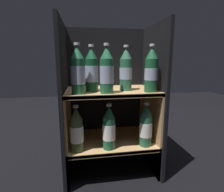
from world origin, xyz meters
TOP-DOWN VIEW (x-y plane):
  - ground_plane at (0.00, 0.00)m, footprint 6.00×6.00m
  - fridge_back_wall at (0.00, 0.41)m, footprint 0.61×0.02m
  - fridge_side_left at (-0.30, 0.20)m, footprint 0.02×0.44m
  - fridge_side_right at (0.30, 0.20)m, footprint 0.02×0.44m
  - shelf_lower at (0.00, 0.19)m, footprint 0.57×0.40m
  - shelf_upper at (0.00, 0.20)m, footprint 0.57×0.40m
  - bottle_upper_front_0 at (-0.20, 0.07)m, footprint 0.08×0.08m
  - bottle_upper_front_1 at (-0.04, 0.07)m, footprint 0.08×0.08m
  - bottle_upper_front_2 at (0.22, 0.07)m, footprint 0.08×0.08m
  - bottle_upper_back_0 at (-0.12, 0.15)m, footprint 0.08×0.08m
  - bottle_upper_back_1 at (0.09, 0.15)m, footprint 0.08×0.08m
  - bottle_lower_front_0 at (-0.22, 0.07)m, footprint 0.08×0.08m
  - bottle_lower_front_1 at (-0.03, 0.07)m, footprint 0.08×0.08m
  - bottle_lower_front_2 at (0.20, 0.07)m, footprint 0.08×0.08m

SIDE VIEW (x-z plane):
  - ground_plane at x=0.00m, z-range 0.00..0.00m
  - shelf_lower at x=0.00m, z-range 0.07..0.29m
  - bottle_lower_front_0 at x=-0.22m, z-range 0.21..0.49m
  - bottle_lower_front_1 at x=-0.03m, z-range 0.21..0.49m
  - bottle_lower_front_2 at x=0.20m, z-range 0.21..0.49m
  - shelf_upper at x=0.00m, z-range 0.12..0.69m
  - fridge_back_wall at x=0.00m, z-range 0.00..0.99m
  - fridge_side_left at x=-0.30m, z-range 0.00..0.99m
  - fridge_side_right at x=0.30m, z-range 0.00..0.99m
  - bottle_upper_front_0 at x=-0.20m, z-range 0.55..0.83m
  - bottle_upper_front_1 at x=-0.04m, z-range 0.55..0.83m
  - bottle_upper_back_0 at x=-0.12m, z-range 0.55..0.83m
  - bottle_upper_back_1 at x=0.09m, z-range 0.55..0.83m
  - bottle_upper_front_2 at x=0.22m, z-range 0.55..0.83m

